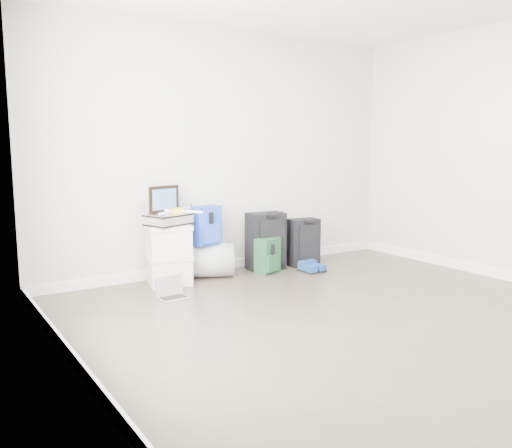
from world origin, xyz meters
TOP-DOWN VIEW (x-y plane):
  - ground at (0.00, 0.00)m, footprint 5.00×5.00m
  - room_envelope at (0.00, 0.02)m, footprint 4.52×5.02m
  - boxes_stack at (-0.86, 2.19)m, footprint 0.50×0.43m
  - briefcase at (-0.86, 2.19)m, footprint 0.50×0.43m
  - painting at (-0.86, 2.29)m, footprint 0.36×0.12m
  - drone at (-0.78, 2.17)m, footprint 0.53×0.53m
  - duffel_bag at (-0.39, 2.27)m, footprint 0.69×0.58m
  - blue_backpack at (-0.39, 2.24)m, footprint 0.32×0.26m
  - large_suitcase at (0.37, 2.23)m, footprint 0.45×0.31m
  - green_backpack at (0.28, 2.06)m, footprint 0.32×0.28m
  - carry_on at (0.85, 2.14)m, footprint 0.38×0.28m
  - shoes at (0.73, 1.84)m, footprint 0.24×0.27m
  - rolled_rug at (0.96, 2.36)m, footprint 0.17×0.17m
  - laptop at (-1.04, 1.73)m, footprint 0.29×0.22m

SIDE VIEW (x-z plane):
  - ground at x=0.00m, z-range 0.00..0.00m
  - shoes at x=0.73m, z-range 0.00..0.09m
  - laptop at x=-1.04m, z-range -0.05..0.15m
  - duffel_bag at x=-0.39m, z-range 0.00..0.37m
  - green_backpack at x=0.28m, z-range -0.01..0.39m
  - rolled_rug at x=0.96m, z-range 0.00..0.52m
  - carry_on at x=0.85m, z-range 0.00..0.56m
  - boxes_stack at x=-0.86m, z-range 0.00..0.62m
  - large_suitcase at x=0.37m, z-range 0.00..0.66m
  - blue_backpack at x=-0.39m, z-range 0.36..0.78m
  - briefcase at x=-0.86m, z-range 0.62..0.74m
  - drone at x=-0.78m, z-range 0.74..0.80m
  - painting at x=-0.86m, z-range 0.74..1.02m
  - room_envelope at x=0.00m, z-range 0.37..3.08m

